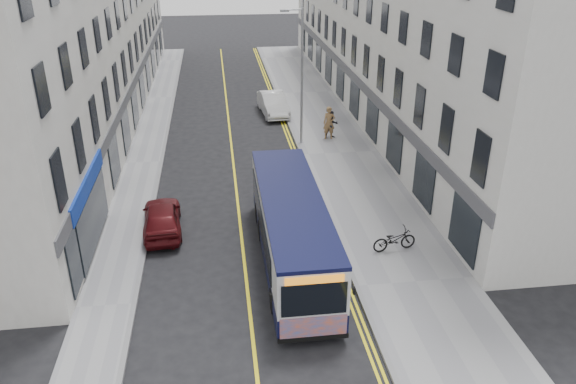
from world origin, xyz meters
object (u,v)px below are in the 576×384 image
object	(u,v)px
city_bus	(292,228)
car_maroon	(162,217)
streetlamp	(301,73)
car_white	(273,104)
bicycle	(394,240)
pedestrian_near	(329,123)
pedestrian_far	(332,125)

from	to	relation	value
city_bus	car_maroon	distance (m)	6.22
streetlamp	car_white	distance (m)	7.23
bicycle	car_white	distance (m)	19.34
car_white	car_maroon	size ratio (longest dim) A/B	1.15
pedestrian_near	car_maroon	bearing A→B (deg)	-126.62
pedestrian_near	pedestrian_far	distance (m)	0.26
pedestrian_near	pedestrian_far	size ratio (longest dim) A/B	1.18
pedestrian_far	streetlamp	bearing A→B (deg)	-173.45
car_white	city_bus	bearing A→B (deg)	-98.76
pedestrian_far	pedestrian_near	bearing A→B (deg)	-157.40
bicycle	car_white	bearing A→B (deg)	0.67
pedestrian_far	car_maroon	distance (m)	14.23
city_bus	streetlamp	bearing A→B (deg)	80.08
streetlamp	car_maroon	size ratio (longest dim) A/B	1.99
streetlamp	city_bus	world-z (taller)	streetlamp
car_maroon	city_bus	bearing A→B (deg)	144.14
city_bus	pedestrian_far	world-z (taller)	city_bus
bicycle	pedestrian_near	distance (m)	13.42
streetlamp	pedestrian_far	world-z (taller)	streetlamp
pedestrian_far	car_white	size ratio (longest dim) A/B	0.37
car_maroon	car_white	bearing A→B (deg)	-116.10
bicycle	pedestrian_far	world-z (taller)	pedestrian_far
streetlamp	pedestrian_near	world-z (taller)	streetlamp
pedestrian_near	car_white	distance (m)	6.40
streetlamp	car_white	size ratio (longest dim) A/B	1.73
car_white	car_maroon	bearing A→B (deg)	-116.95
bicycle	streetlamp	bearing A→B (deg)	0.52
pedestrian_near	car_white	xyz separation A→B (m)	(-2.85, 5.72, -0.36)
streetlamp	pedestrian_near	distance (m)	3.79
pedestrian_far	car_white	xyz separation A→B (m)	(-3.03, 5.61, -0.21)
pedestrian_near	car_maroon	size ratio (longest dim) A/B	0.50
streetlamp	bicycle	xyz separation A→B (m)	(1.92, -12.94, -3.78)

